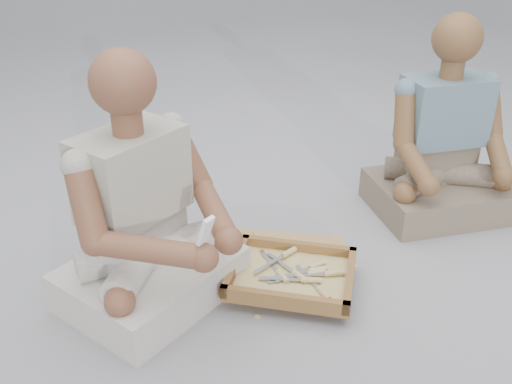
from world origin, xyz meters
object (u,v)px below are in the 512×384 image
at_px(carved_panel, 257,265).
at_px(companion, 442,150).
at_px(craftsman, 145,223).
at_px(tool_tray, 292,275).

distance_m(carved_panel, companion, 0.98).
height_order(carved_panel, companion, companion).
bearing_deg(companion, craftsman, 13.88).
relative_size(carved_panel, companion, 0.75).
xyz_separation_m(tool_tray, companion, (0.42, 0.81, 0.23)).
relative_size(carved_panel, craftsman, 0.74).
bearing_deg(craftsman, tool_tray, 130.54).
relative_size(tool_tray, companion, 0.56).
xyz_separation_m(craftsman, companion, (0.88, 1.02, -0.01)).
distance_m(carved_panel, craftsman, 0.49).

